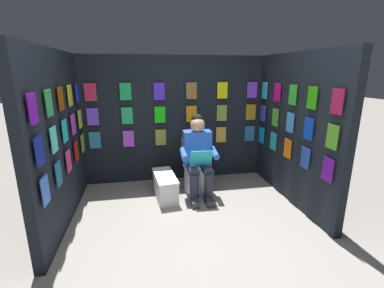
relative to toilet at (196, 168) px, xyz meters
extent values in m
plane|color=gray|center=(0.24, 1.59, -0.33)|extent=(30.00, 30.00, 0.00)
cube|color=black|center=(0.24, -0.51, 0.69)|extent=(3.01, 0.10, 2.02)
cube|color=teal|center=(1.51, -0.42, 0.42)|extent=(0.17, 0.01, 0.26)
cube|color=#AB44DE|center=(1.01, -0.42, 0.42)|extent=(0.17, 0.01, 0.26)
cube|color=olive|center=(0.50, -0.42, 0.42)|extent=(0.17, 0.01, 0.26)
cube|color=#BC0F91|center=(-0.01, -0.42, 0.42)|extent=(0.17, 0.01, 0.26)
cube|color=gold|center=(-0.52, -0.42, 0.42)|extent=(0.17, 0.01, 0.26)
cube|color=#246296|center=(-1.03, -0.42, 0.42)|extent=(0.17, 0.01, 0.26)
cube|color=#6E43F0|center=(1.51, -0.42, 0.78)|extent=(0.17, 0.01, 0.26)
cube|color=#22AA6B|center=(1.01, -0.42, 0.78)|extent=(0.17, 0.01, 0.26)
cube|color=#14D810|center=(0.50, -0.42, 0.78)|extent=(0.17, 0.01, 0.26)
cube|color=orange|center=(-0.01, -0.42, 0.78)|extent=(0.17, 0.01, 0.26)
cube|color=olive|center=(-0.52, -0.42, 0.78)|extent=(0.17, 0.01, 0.26)
cube|color=#9F7E18|center=(-1.03, -0.42, 0.78)|extent=(0.17, 0.01, 0.26)
cube|color=#CB2847|center=(1.51, -0.42, 1.15)|extent=(0.17, 0.01, 0.26)
cube|color=green|center=(1.01, -0.42, 1.15)|extent=(0.17, 0.01, 0.26)
cube|color=#4D25E1|center=(0.50, -0.42, 1.15)|extent=(0.17, 0.01, 0.26)
cube|color=olive|center=(-0.01, -0.42, 1.15)|extent=(0.17, 0.01, 0.26)
cube|color=yellow|center=(-0.52, -0.42, 1.15)|extent=(0.17, 0.01, 0.26)
cube|color=purple|center=(-1.03, -0.42, 1.15)|extent=(0.17, 0.01, 0.26)
cube|color=black|center=(-1.26, 0.57, 0.69)|extent=(0.10, 2.05, 2.02)
cube|color=#0F9FF0|center=(-1.18, -0.27, 0.42)|extent=(0.01, 0.17, 0.26)
cube|color=teal|center=(-1.18, 0.15, 0.42)|extent=(0.01, 0.17, 0.26)
cube|color=orange|center=(-1.18, 0.57, 0.42)|extent=(0.01, 0.17, 0.26)
cube|color=#2445A5|center=(-1.18, 0.99, 0.42)|extent=(0.01, 0.17, 0.26)
cube|color=#5A118E|center=(-1.18, 1.40, 0.42)|extent=(0.01, 0.17, 0.26)
cube|color=blue|center=(-1.18, -0.27, 0.78)|extent=(0.01, 0.17, 0.26)
cube|color=#499629|center=(-1.18, 0.15, 0.78)|extent=(0.01, 0.17, 0.26)
cube|color=#398ACD|center=(-1.18, 0.57, 0.78)|extent=(0.01, 0.17, 0.26)
cube|color=#113BBB|center=(-1.18, 0.99, 0.78)|extent=(0.01, 0.17, 0.26)
cube|color=#4A9424|center=(-1.18, 1.40, 0.78)|extent=(0.01, 0.17, 0.26)
cube|color=#2DBDD8|center=(-1.18, -0.27, 1.15)|extent=(0.01, 0.17, 0.26)
cube|color=#D60F6D|center=(-1.18, 0.15, 1.15)|extent=(0.01, 0.17, 0.26)
cube|color=green|center=(-1.18, 0.57, 1.15)|extent=(0.01, 0.17, 0.26)
cube|color=#279F10|center=(-1.18, 0.99, 1.15)|extent=(0.01, 0.17, 0.26)
cube|color=#9B1940|center=(-1.18, 1.40, 1.15)|extent=(0.01, 0.17, 0.26)
cube|color=black|center=(1.75, 0.57, 0.69)|extent=(0.10, 2.05, 2.02)
cube|color=#427EEC|center=(1.66, 1.40, 0.42)|extent=(0.01, 0.17, 0.26)
cube|color=teal|center=(1.66, 0.99, 0.42)|extent=(0.01, 0.17, 0.26)
cube|color=#E33D90|center=(1.66, 0.57, 0.42)|extent=(0.01, 0.17, 0.26)
cube|color=#B02009|center=(1.66, 0.15, 0.42)|extent=(0.01, 0.17, 0.26)
cube|color=#7BAB32|center=(1.66, -0.27, 0.42)|extent=(0.01, 0.17, 0.26)
cube|color=navy|center=(1.66, 1.40, 0.78)|extent=(0.01, 0.17, 0.26)
cube|color=#50EBE3|center=(1.66, 0.99, 0.78)|extent=(0.01, 0.17, 0.26)
cube|color=#23C5D6|center=(1.66, 0.57, 0.78)|extent=(0.01, 0.17, 0.26)
cube|color=#D03DE8|center=(1.66, 0.15, 0.78)|extent=(0.01, 0.17, 0.26)
cube|color=#C9E746|center=(1.66, -0.27, 0.78)|extent=(0.01, 0.17, 0.26)
cube|color=#6C15A6|center=(1.66, 1.40, 1.15)|extent=(0.01, 0.17, 0.26)
cube|color=green|center=(1.66, 0.99, 1.15)|extent=(0.01, 0.17, 0.26)
cube|color=#91410A|center=(1.66, 0.57, 1.15)|extent=(0.01, 0.17, 0.26)
cube|color=yellow|center=(1.66, 0.15, 1.15)|extent=(0.01, 0.17, 0.26)
cube|color=#1633C4|center=(1.66, -0.27, 1.15)|extent=(0.01, 0.17, 0.26)
cylinder|color=white|center=(0.00, 0.08, -0.13)|extent=(0.38, 0.38, 0.40)
cylinder|color=white|center=(0.00, 0.08, 0.09)|extent=(0.41, 0.41, 0.02)
cube|color=white|center=(-0.01, -0.18, 0.25)|extent=(0.39, 0.19, 0.36)
cylinder|color=white|center=(0.00, -0.09, 0.25)|extent=(0.39, 0.08, 0.39)
cube|color=blue|center=(0.00, 0.11, 0.36)|extent=(0.41, 0.24, 0.52)
sphere|color=tan|center=(0.00, 0.14, 0.71)|extent=(0.21, 0.21, 0.21)
sphere|color=black|center=(0.00, 0.11, 0.78)|extent=(0.17, 0.17, 0.17)
cylinder|color=#23283D|center=(-0.09, 0.31, 0.11)|extent=(0.17, 0.41, 0.15)
cylinder|color=#23283D|center=(0.11, 0.30, 0.11)|extent=(0.17, 0.41, 0.15)
cylinder|color=#23283D|center=(-0.08, 0.49, -0.11)|extent=(0.12, 0.12, 0.42)
cylinder|color=#23283D|center=(0.12, 0.48, -0.11)|extent=(0.12, 0.12, 0.42)
cube|color=#33333D|center=(-0.08, 0.55, -0.28)|extent=(0.12, 0.26, 0.09)
cube|color=#33333D|center=(0.12, 0.54, -0.28)|extent=(0.12, 0.26, 0.09)
cylinder|color=blue|center=(-0.21, 0.30, 0.33)|extent=(0.10, 0.31, 0.13)
cylinder|color=blue|center=(0.23, 0.28, 0.33)|extent=(0.10, 0.31, 0.13)
cube|color=#22B5C3|center=(0.02, 0.45, 0.32)|extent=(0.30, 0.14, 0.23)
cube|color=silver|center=(0.50, 0.23, -0.17)|extent=(0.32, 0.69, 0.32)
cube|color=white|center=(0.50, 0.23, 0.01)|extent=(0.34, 0.72, 0.03)
camera|label=1|loc=(0.78, 3.83, 1.45)|focal=25.15mm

